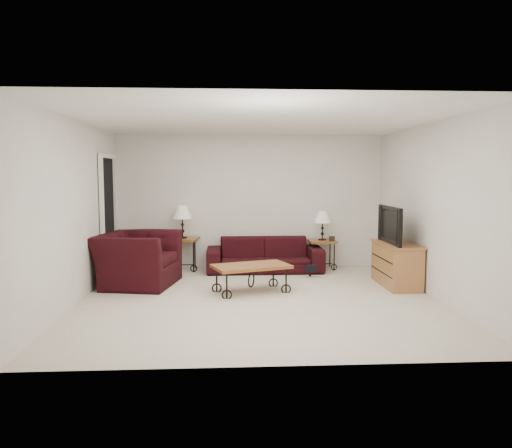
{
  "coord_description": "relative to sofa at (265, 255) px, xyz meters",
  "views": [
    {
      "loc": [
        -0.44,
        -6.9,
        1.76
      ],
      "look_at": [
        0.0,
        0.7,
        1.0
      ],
      "focal_mm": 34.89,
      "sensor_mm": 36.0,
      "label": 1
    }
  ],
  "objects": [
    {
      "name": "ground",
      "position": [
        -0.23,
        -2.02,
        -0.31
      ],
      "size": [
        5.0,
        5.0,
        0.0
      ],
      "primitive_type": "plane",
      "color": "beige",
      "rests_on": "ground"
    },
    {
      "name": "wall_back",
      "position": [
        -0.23,
        0.48,
        0.94
      ],
      "size": [
        5.0,
        0.02,
        2.5
      ],
      "primitive_type": "cube",
      "color": "white",
      "rests_on": "ground"
    },
    {
      "name": "wall_front",
      "position": [
        -0.23,
        -4.52,
        0.94
      ],
      "size": [
        5.0,
        0.02,
        2.5
      ],
      "primitive_type": "cube",
      "color": "white",
      "rests_on": "ground"
    },
    {
      "name": "wall_left",
      "position": [
        -2.73,
        -2.02,
        0.94
      ],
      "size": [
        0.02,
        5.0,
        2.5
      ],
      "primitive_type": "cube",
      "color": "white",
      "rests_on": "ground"
    },
    {
      "name": "wall_right",
      "position": [
        2.27,
        -2.02,
        0.94
      ],
      "size": [
        0.02,
        5.0,
        2.5
      ],
      "primitive_type": "cube",
      "color": "white",
      "rests_on": "ground"
    },
    {
      "name": "ceiling",
      "position": [
        -0.23,
        -2.02,
        2.19
      ],
      "size": [
        5.0,
        5.0,
        0.0
      ],
      "primitive_type": "plane",
      "color": "white",
      "rests_on": "wall_back"
    },
    {
      "name": "doorway",
      "position": [
        -2.7,
        -0.37,
        0.71
      ],
      "size": [
        0.08,
        0.94,
        2.04
      ],
      "primitive_type": "cube",
      "color": "black",
      "rests_on": "ground"
    },
    {
      "name": "sofa",
      "position": [
        0.0,
        0.0,
        0.0
      ],
      "size": [
        2.1,
        0.82,
        0.61
      ],
      "primitive_type": "imported",
      "color": "black",
      "rests_on": "ground"
    },
    {
      "name": "side_table_left",
      "position": [
        -1.5,
        0.18,
        -0.01
      ],
      "size": [
        0.62,
        0.62,
        0.6
      ],
      "primitive_type": "cube",
      "rotation": [
        0.0,
        0.0,
        -0.14
      ],
      "color": "brown",
      "rests_on": "ground"
    },
    {
      "name": "side_table_right",
      "position": [
        1.09,
        0.18,
        -0.04
      ],
      "size": [
        0.5,
        0.5,
        0.54
      ],
      "primitive_type": "cube",
      "rotation": [
        0.0,
        0.0,
        -0.01
      ],
      "color": "brown",
      "rests_on": "ground"
    },
    {
      "name": "lamp_left",
      "position": [
        -1.5,
        0.18,
        0.59
      ],
      "size": [
        0.38,
        0.38,
        0.6
      ],
      "primitive_type": null,
      "rotation": [
        0.0,
        0.0,
        -0.14
      ],
      "color": "black",
      "rests_on": "side_table_left"
    },
    {
      "name": "lamp_right",
      "position": [
        1.09,
        0.18,
        0.51
      ],
      "size": [
        0.31,
        0.31,
        0.54
      ],
      "primitive_type": null,
      "rotation": [
        0.0,
        0.0,
        -0.01
      ],
      "color": "black",
      "rests_on": "side_table_right"
    },
    {
      "name": "photo_frame_left",
      "position": [
        -1.65,
        0.03,
        0.34
      ],
      "size": [
        0.12,
        0.02,
        0.1
      ],
      "primitive_type": "cube",
      "rotation": [
        0.0,
        0.0,
        0.03
      ],
      "color": "black",
      "rests_on": "side_table_left"
    },
    {
      "name": "photo_frame_right",
      "position": [
        1.24,
        0.03,
        0.28
      ],
      "size": [
        0.11,
        0.04,
        0.09
      ],
      "primitive_type": "cube",
      "rotation": [
        0.0,
        0.0,
        -0.22
      ],
      "color": "black",
      "rests_on": "side_table_right"
    },
    {
      "name": "coffee_table",
      "position": [
        -0.32,
        -1.62,
        -0.1
      ],
      "size": [
        1.25,
        0.94,
        0.42
      ],
      "primitive_type": "cube",
      "rotation": [
        0.0,
        0.0,
        0.34
      ],
      "color": "brown",
      "rests_on": "ground"
    },
    {
      "name": "armchair",
      "position": [
        -2.11,
        -1.02,
        0.11
      ],
      "size": [
        1.34,
        1.47,
        0.84
      ],
      "primitive_type": "imported",
      "rotation": [
        0.0,
        0.0,
        1.38
      ],
      "color": "black",
      "rests_on": "ground"
    },
    {
      "name": "throw_pillow",
      "position": [
        -1.96,
        -1.07,
        0.21
      ],
      "size": [
        0.17,
        0.39,
        0.38
      ],
      "primitive_type": "cube",
      "rotation": [
        0.0,
        0.0,
        1.38
      ],
      "color": "#BA4217",
      "rests_on": "armchair"
    },
    {
      "name": "tv_stand",
      "position": [
        2.0,
        -1.3,
        0.03
      ],
      "size": [
        0.47,
        1.13,
        0.68
      ],
      "primitive_type": "cube",
      "color": "#B86A44",
      "rests_on": "ground"
    },
    {
      "name": "television",
      "position": [
        1.98,
        -1.3,
        0.67
      ],
      "size": [
        0.13,
        1.01,
        0.58
      ],
      "primitive_type": "imported",
      "rotation": [
        0.0,
        0.0,
        -1.57
      ],
      "color": "black",
      "rests_on": "tv_stand"
    },
    {
      "name": "backpack",
      "position": [
        0.75,
        -0.52,
        -0.11
      ],
      "size": [
        0.36,
        0.31,
        0.39
      ],
      "primitive_type": "ellipsoid",
      "rotation": [
        0.0,
        0.0,
        0.29
      ],
      "color": "black",
      "rests_on": "ground"
    }
  ]
}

